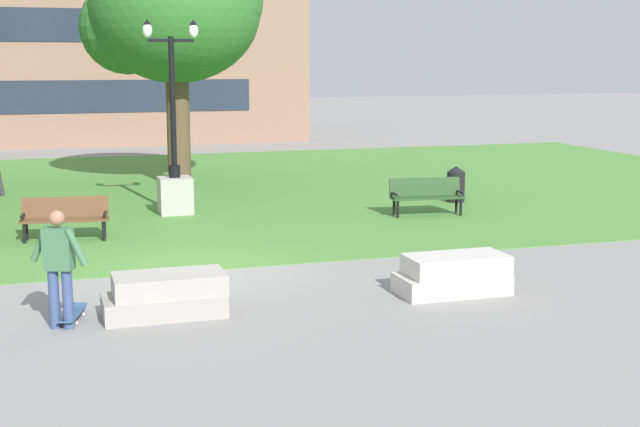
# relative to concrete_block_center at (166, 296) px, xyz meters

# --- Properties ---
(ground_plane) EXTENTS (140.00, 140.00, 0.00)m
(ground_plane) POSITION_rel_concrete_block_center_xyz_m (0.86, 2.66, -0.31)
(ground_plane) COLOR gray
(grass_lawn) EXTENTS (40.00, 20.00, 0.02)m
(grass_lawn) POSITION_rel_concrete_block_center_xyz_m (0.86, 12.66, -0.30)
(grass_lawn) COLOR #4C8438
(grass_lawn) RESTS_ON ground
(concrete_block_center) EXTENTS (1.81, 0.90, 0.64)m
(concrete_block_center) POSITION_rel_concrete_block_center_xyz_m (0.00, 0.00, 0.00)
(concrete_block_center) COLOR #9E9991
(concrete_block_center) RESTS_ON ground
(concrete_block_left) EXTENTS (1.80, 0.90, 0.64)m
(concrete_block_left) POSITION_rel_concrete_block_center_xyz_m (4.68, -0.12, 0.00)
(concrete_block_left) COLOR #BCB7B2
(concrete_block_left) RESTS_ON ground
(person_skateboarder) EXTENTS (0.82, 0.64, 1.71)m
(person_skateboarder) POSITION_rel_concrete_block_center_xyz_m (-1.52, -0.20, 0.66)
(person_skateboarder) COLOR #384C7A
(person_skateboarder) RESTS_ON ground
(skateboard) EXTENTS (0.46, 1.04, 0.14)m
(skateboard) POSITION_rel_concrete_block_center_xyz_m (-1.36, 0.14, -0.22)
(skateboard) COLOR #2D4C75
(skateboard) RESTS_ON ground
(park_bench_near_left) EXTENTS (1.85, 0.75, 0.90)m
(park_bench_near_left) POSITION_rel_concrete_block_center_xyz_m (-1.28, 6.26, 0.23)
(park_bench_near_left) COLOR brown
(park_bench_near_left) RESTS_ON grass_lawn
(park_bench_far_left) EXTENTS (1.85, 0.72, 0.90)m
(park_bench_far_left) POSITION_rel_concrete_block_center_xyz_m (7.26, 6.77, 0.23)
(park_bench_far_left) COLOR #284723
(park_bench_far_left) RESTS_ON grass_lawn
(lamp_post_center) EXTENTS (1.32, 0.80, 4.71)m
(lamp_post_center) POSITION_rel_concrete_block_center_xyz_m (1.42, 8.81, 0.68)
(lamp_post_center) COLOR #ADA89E
(lamp_post_center) RESTS_ON grass_lawn
(tree_near_right) EXTENTS (5.26, 5.01, 7.32)m
(tree_near_right) POSITION_rel_concrete_block_center_xyz_m (2.21, 13.81, 4.82)
(tree_near_right) COLOR brown
(tree_near_right) RESTS_ON grass_lawn
(trash_bin) EXTENTS (0.49, 0.49, 0.96)m
(trash_bin) POSITION_rel_concrete_block_center_xyz_m (8.85, 8.40, 0.20)
(trash_bin) COLOR black
(trash_bin) RESTS_ON grass_lawn
(building_facade_distant) EXTENTS (23.07, 1.03, 11.90)m
(building_facade_distant) POSITION_rel_concrete_block_center_xyz_m (-1.26, 27.15, 5.64)
(building_facade_distant) COLOR #8E6B56
(building_facade_distant) RESTS_ON ground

